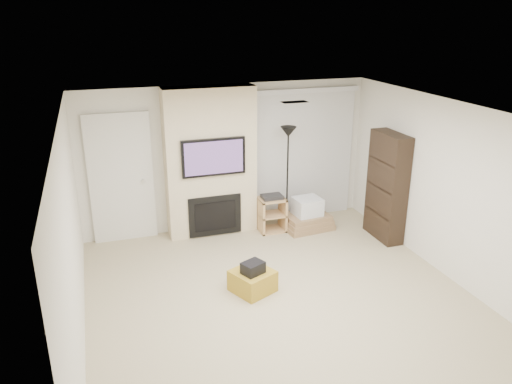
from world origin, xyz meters
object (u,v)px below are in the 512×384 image
object	(u,v)px
ottoman	(253,281)
floor_lamp	(288,149)
box_stack	(307,217)
av_stand	(272,212)
bookshelf	(387,187)

from	to	relation	value
ottoman	floor_lamp	world-z (taller)	floor_lamp
ottoman	box_stack	distance (m)	2.31
av_stand	box_stack	size ratio (longest dim) A/B	0.74
box_stack	bookshelf	bearing A→B (deg)	-34.62
ottoman	bookshelf	distance (m)	2.91
box_stack	ottoman	bearing A→B (deg)	-132.43
floor_lamp	bookshelf	bearing A→B (deg)	-30.99
av_stand	box_stack	world-z (taller)	av_stand
ottoman	floor_lamp	size ratio (longest dim) A/B	0.27
ottoman	bookshelf	size ratio (longest dim) A/B	0.28
floor_lamp	av_stand	xyz separation A→B (m)	(-0.29, -0.02, -1.09)
ottoman	av_stand	xyz separation A→B (m)	(0.93, 1.79, 0.20)
ottoman	floor_lamp	distance (m)	2.53
floor_lamp	av_stand	world-z (taller)	floor_lamp
box_stack	bookshelf	xyz separation A→B (m)	(1.08, -0.74, 0.69)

